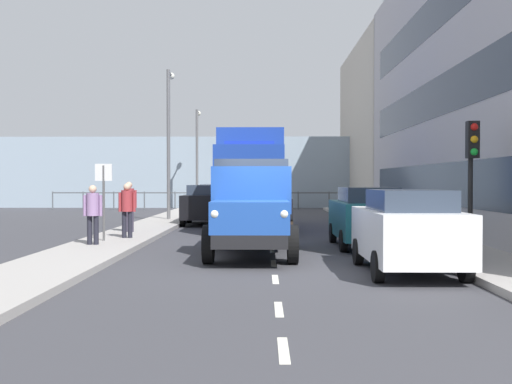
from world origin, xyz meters
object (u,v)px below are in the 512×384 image
(truck_vintage_blue, at_px, (252,210))
(traffic_light_near, at_px, (472,157))
(car_white_kerbside_near, at_px, (407,230))
(car_grey_oppositeside_1, at_px, (215,200))
(lamp_post_promenade, at_px, (169,131))
(lamp_post_far, at_px, (197,149))
(pedestrian_with_bag, at_px, (127,206))
(lorry_cargo_blue, at_px, (251,176))
(pedestrian_in_dark_coat, at_px, (129,202))
(pedestrian_couple_b, at_px, (93,210))
(car_teal_kerbside_1, at_px, (367,216))
(street_sign, at_px, (104,188))
(car_black_oppositeside_0, at_px, (206,204))

(truck_vintage_blue, distance_m, traffic_light_near, 5.53)
(car_white_kerbside_near, height_order, car_grey_oppositeside_1, same)
(car_white_kerbside_near, relative_size, car_grey_oppositeside_1, 0.92)
(lamp_post_promenade, relative_size, lamp_post_far, 1.08)
(car_white_kerbside_near, distance_m, pedestrian_with_bag, 9.48)
(lorry_cargo_blue, distance_m, pedestrian_with_bag, 6.86)
(pedestrian_in_dark_coat, bearing_deg, lamp_post_promenade, -91.96)
(car_white_kerbside_near, relative_size, pedestrian_couple_b, 2.40)
(pedestrian_with_bag, relative_size, traffic_light_near, 0.52)
(pedestrian_in_dark_coat, bearing_deg, car_teal_kerbside_1, 155.84)
(car_grey_oppositeside_1, height_order, pedestrian_couple_b, pedestrian_couple_b)
(pedestrian_with_bag, bearing_deg, car_grey_oppositeside_1, -97.45)
(lorry_cargo_blue, height_order, lamp_post_promenade, lamp_post_promenade)
(car_grey_oppositeside_1, xyz_separation_m, pedestrian_in_dark_coat, (2.12, 10.76, 0.27))
(pedestrian_in_dark_coat, relative_size, street_sign, 0.76)
(truck_vintage_blue, distance_m, pedestrian_with_bag, 5.25)
(car_teal_kerbside_1, relative_size, pedestrian_in_dark_coat, 2.42)
(traffic_light_near, bearing_deg, truck_vintage_blue, -3.02)
(truck_vintage_blue, height_order, lamp_post_far, lamp_post_far)
(car_white_kerbside_near, relative_size, traffic_light_near, 1.23)
(pedestrian_with_bag, xyz_separation_m, pedestrian_in_dark_coat, (0.42, -2.22, 0.03))
(car_white_kerbside_near, relative_size, car_black_oppositeside_0, 0.99)
(pedestrian_couple_b, height_order, lamp_post_promenade, lamp_post_promenade)
(car_grey_oppositeside_1, relative_size, lamp_post_far, 0.68)
(car_white_kerbside_near, xyz_separation_m, lamp_post_promenade, (7.32, -15.80, 3.31))
(lamp_post_far, bearing_deg, car_grey_oppositeside_1, 102.52)
(pedestrian_couple_b, bearing_deg, traffic_light_near, 169.72)
(car_teal_kerbside_1, height_order, pedestrian_couple_b, pedestrian_couple_b)
(pedestrian_couple_b, xyz_separation_m, pedestrian_with_bag, (-0.50, -2.03, 0.02))
(lorry_cargo_blue, xyz_separation_m, street_sign, (4.18, 6.57, -0.39))
(lamp_post_far, bearing_deg, car_teal_kerbside_1, 108.05)
(car_black_oppositeside_0, distance_m, pedestrian_with_bag, 8.12)
(pedestrian_with_bag, height_order, lamp_post_promenade, lamp_post_promenade)
(lorry_cargo_blue, xyz_separation_m, pedestrian_with_bag, (3.69, 5.70, -0.94))
(truck_vintage_blue, distance_m, lamp_post_far, 25.06)
(lorry_cargo_blue, xyz_separation_m, traffic_light_near, (-5.58, 9.50, 0.40))
(truck_vintage_blue, distance_m, pedestrian_couple_b, 4.64)
(traffic_light_near, bearing_deg, street_sign, -16.70)
(pedestrian_in_dark_coat, distance_m, lamp_post_promenade, 7.98)
(street_sign, bearing_deg, lorry_cargo_blue, -122.48)
(truck_vintage_blue, height_order, car_grey_oppositeside_1, truck_vintage_blue)
(lorry_cargo_blue, bearing_deg, truck_vintage_blue, 91.27)
(car_black_oppositeside_0, bearing_deg, lamp_post_far, -82.20)
(car_black_oppositeside_0, relative_size, pedestrian_with_bag, 2.37)
(car_teal_kerbside_1, xyz_separation_m, pedestrian_couple_b, (7.65, 0.85, 0.21))
(car_white_kerbside_near, bearing_deg, street_sign, -34.97)
(pedestrian_couple_b, relative_size, lamp_post_promenade, 0.24)
(car_black_oppositeside_0, bearing_deg, lorry_cargo_blue, 131.78)
(lamp_post_promenade, bearing_deg, car_grey_oppositeside_1, -118.90)
(traffic_light_near, distance_m, lamp_post_far, 26.61)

